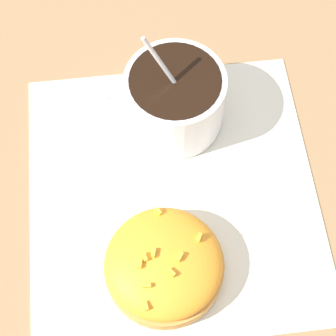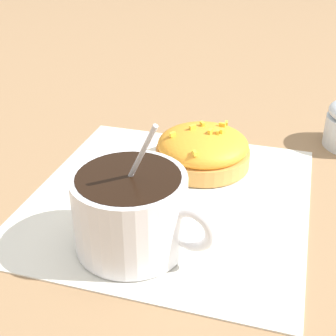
{
  "view_description": "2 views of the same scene",
  "coord_description": "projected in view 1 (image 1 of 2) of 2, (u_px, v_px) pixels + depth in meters",
  "views": [
    {
      "loc": [
        0.21,
        0.0,
        0.49
      ],
      "look_at": [
        -0.01,
        -0.0,
        0.04
      ],
      "focal_mm": 60.0,
      "sensor_mm": 36.0,
      "label": 1
    },
    {
      "loc": [
        -0.35,
        -0.16,
        0.26
      ],
      "look_at": [
        -0.0,
        0.0,
        0.04
      ],
      "focal_mm": 50.0,
      "sensor_mm": 36.0,
      "label": 2
    }
  ],
  "objects": [
    {
      "name": "coffee_cup",
      "position": [
        165.0,
        98.0,
        0.53
      ],
      "size": [
        0.09,
        0.12,
        0.12
      ],
      "color": "white",
      "rests_on": "paper_napkin"
    },
    {
      "name": "frosted_pastry",
      "position": [
        159.0,
        264.0,
        0.48
      ],
      "size": [
        0.1,
        0.1,
        0.04
      ],
      "color": "#D19347",
      "rests_on": "paper_napkin"
    },
    {
      "name": "ground_plane",
      "position": [
        168.0,
        193.0,
        0.53
      ],
      "size": [
        3.0,
        3.0,
        0.0
      ],
      "primitive_type": "plane",
      "color": "#93704C"
    },
    {
      "name": "paper_napkin",
      "position": [
        168.0,
        192.0,
        0.53
      ],
      "size": [
        0.31,
        0.3,
        0.0
      ],
      "color": "white",
      "rests_on": "ground_plane"
    }
  ]
}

